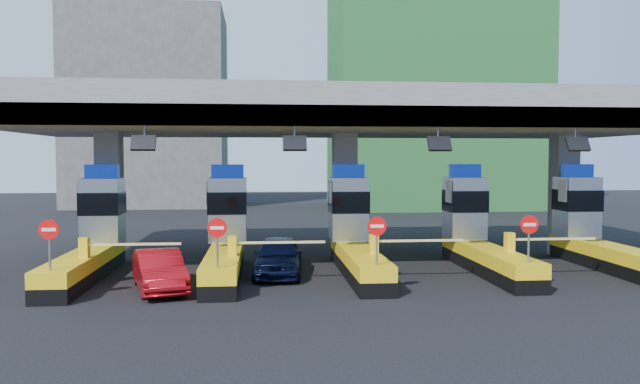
{
  "coord_description": "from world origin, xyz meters",
  "views": [
    {
      "loc": [
        -3.66,
        -23.96,
        4.36
      ],
      "look_at": [
        -1.37,
        0.0,
        3.1
      ],
      "focal_mm": 35.0,
      "sensor_mm": 36.0,
      "label": 1
    }
  ],
  "objects": [
    {
      "name": "ground",
      "position": [
        0.0,
        0.0,
        0.0
      ],
      "size": [
        120.0,
        120.0,
        0.0
      ],
      "primitive_type": "plane",
      "color": "black",
      "rests_on": "ground"
    },
    {
      "name": "bg_building_concrete",
      "position": [
        -14.0,
        36.0,
        9.0
      ],
      "size": [
        14.0,
        10.0,
        18.0
      ],
      "primitive_type": "cube",
      "color": "#4C4C49",
      "rests_on": "ground"
    },
    {
      "name": "toll_lane_far_right",
      "position": [
        10.0,
        0.28,
        1.4
      ],
      "size": [
        4.43,
        8.0,
        4.16
      ],
      "color": "black",
      "rests_on": "ground"
    },
    {
      "name": "bg_building_scaffold",
      "position": [
        12.0,
        32.0,
        14.0
      ],
      "size": [
        18.0,
        12.0,
        28.0
      ],
      "primitive_type": "cube",
      "color": "#1E5926",
      "rests_on": "ground"
    },
    {
      "name": "red_car",
      "position": [
        -7.02,
        -3.01,
        0.67
      ],
      "size": [
        2.48,
        4.29,
        1.34
      ],
      "primitive_type": "imported",
      "rotation": [
        0.0,
        0.0,
        0.28
      ],
      "color": "maroon",
      "rests_on": "ground"
    },
    {
      "name": "toll_lane_right",
      "position": [
        5.0,
        0.28,
        1.4
      ],
      "size": [
        4.43,
        8.0,
        4.16
      ],
      "color": "black",
      "rests_on": "ground"
    },
    {
      "name": "toll_lane_far_left",
      "position": [
        -10.0,
        0.28,
        1.4
      ],
      "size": [
        4.43,
        8.0,
        4.16
      ],
      "color": "black",
      "rests_on": "ground"
    },
    {
      "name": "toll_lane_left",
      "position": [
        -5.0,
        0.28,
        1.4
      ],
      "size": [
        4.43,
        8.0,
        4.16
      ],
      "color": "black",
      "rests_on": "ground"
    },
    {
      "name": "van",
      "position": [
        -3.0,
        -0.69,
        0.73
      ],
      "size": [
        2.06,
        4.4,
        1.46
      ],
      "primitive_type": "imported",
      "rotation": [
        0.0,
        0.0,
        -0.08
      ],
      "color": "black",
      "rests_on": "ground"
    },
    {
      "name": "toll_lane_center",
      "position": [
        0.0,
        0.28,
        1.4
      ],
      "size": [
        4.43,
        8.0,
        4.16
      ],
      "color": "black",
      "rests_on": "ground"
    },
    {
      "name": "toll_canopy",
      "position": [
        0.0,
        2.87,
        6.13
      ],
      "size": [
        28.0,
        12.09,
        7.0
      ],
      "color": "slate",
      "rests_on": "ground"
    }
  ]
}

